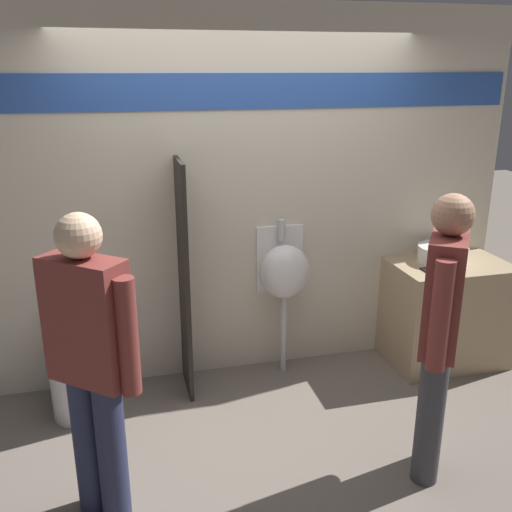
# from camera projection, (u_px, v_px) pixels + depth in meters

# --- Properties ---
(ground_plane) EXTENTS (16.00, 16.00, 0.00)m
(ground_plane) POSITION_uv_depth(u_px,v_px,m) (262.00, 404.00, 4.03)
(ground_plane) COLOR #70665B
(display_wall) EXTENTS (4.17, 0.07, 2.70)m
(display_wall) POSITION_uv_depth(u_px,v_px,m) (242.00, 197.00, 4.16)
(display_wall) COLOR beige
(display_wall) RESTS_ON ground_plane
(sink_counter) EXTENTS (0.89, 0.60, 0.83)m
(sink_counter) POSITION_uv_depth(u_px,v_px,m) (446.00, 313.00, 4.53)
(sink_counter) COLOR tan
(sink_counter) RESTS_ON ground_plane
(sink_basin) EXTENTS (0.38, 0.38, 0.27)m
(sink_basin) POSITION_uv_depth(u_px,v_px,m) (442.00, 254.00, 4.42)
(sink_basin) COLOR white
(sink_basin) RESTS_ON sink_counter
(cell_phone) EXTENTS (0.07, 0.14, 0.01)m
(cell_phone) POSITION_uv_depth(u_px,v_px,m) (429.00, 271.00, 4.22)
(cell_phone) COLOR black
(cell_phone) RESTS_ON sink_counter
(divider_near_counter) EXTENTS (0.03, 0.42, 1.69)m
(divider_near_counter) POSITION_uv_depth(u_px,v_px,m) (184.00, 281.00, 3.99)
(divider_near_counter) COLOR #28231E
(divider_near_counter) RESTS_ON ground_plane
(urinal_near_counter) EXTENTS (0.38, 0.28, 1.20)m
(urinal_near_counter) POSITION_uv_depth(u_px,v_px,m) (284.00, 272.00, 4.25)
(urinal_near_counter) COLOR silver
(urinal_near_counter) RESTS_ON ground_plane
(toilet) EXTENTS (0.39, 0.55, 0.86)m
(toilet) POSITION_uv_depth(u_px,v_px,m) (79.00, 369.00, 3.91)
(toilet) COLOR white
(toilet) RESTS_ON ground_plane
(person_in_vest) EXTENTS (0.46, 0.41, 1.65)m
(person_in_vest) POSITION_uv_depth(u_px,v_px,m) (91.00, 359.00, 2.78)
(person_in_vest) COLOR #282D4C
(person_in_vest) RESTS_ON ground_plane
(person_with_lanyard) EXTENTS (0.39, 0.49, 1.66)m
(person_with_lanyard) POSITION_uv_depth(u_px,v_px,m) (440.00, 329.00, 3.09)
(person_with_lanyard) COLOR #3D3D42
(person_with_lanyard) RESTS_ON ground_plane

